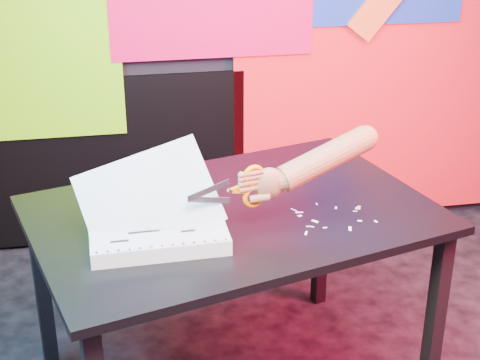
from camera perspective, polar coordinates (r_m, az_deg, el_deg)
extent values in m
cube|color=red|center=(3.78, 11.64, 8.53)|extent=(1.60, 0.02, 1.60)
cube|color=#74F10A|center=(3.46, -15.62, 10.95)|extent=(0.75, 0.02, 1.00)
cube|color=black|center=(3.66, -9.80, 1.47)|extent=(1.30, 0.02, 0.85)
cube|color=black|center=(2.81, -15.01, -8.67)|extent=(0.06, 0.06, 0.72)
cube|color=black|center=(2.67, 14.88, -10.63)|extent=(0.06, 0.06, 0.72)
cube|color=black|center=(3.17, 6.33, -3.83)|extent=(0.06, 0.06, 0.72)
cube|color=black|center=(2.46, -0.54, -2.71)|extent=(1.49, 1.18, 0.03)
cube|color=beige|center=(2.28, -6.43, -3.98)|extent=(0.42, 0.32, 0.05)
cube|color=white|center=(2.27, -6.46, -3.42)|extent=(0.42, 0.31, 0.00)
cube|color=white|center=(2.27, -6.46, -3.32)|extent=(0.42, 0.30, 0.13)
cube|color=white|center=(2.27, -6.77, -2.63)|extent=(0.44, 0.29, 0.22)
cube|color=white|center=(2.26, -7.11, -1.42)|extent=(0.47, 0.25, 0.31)
cylinder|color=black|center=(2.14, -11.09, -5.55)|extent=(0.01, 0.01, 0.00)
cylinder|color=black|center=(2.14, -10.25, -5.48)|extent=(0.01, 0.01, 0.00)
cylinder|color=black|center=(2.14, -9.41, -5.41)|extent=(0.01, 0.01, 0.00)
cylinder|color=black|center=(2.14, -8.57, -5.34)|extent=(0.01, 0.01, 0.00)
cylinder|color=black|center=(2.15, -7.74, -5.26)|extent=(0.01, 0.01, 0.00)
cylinder|color=black|center=(2.15, -6.90, -5.19)|extent=(0.01, 0.01, 0.00)
cylinder|color=black|center=(2.15, -6.07, -5.11)|extent=(0.01, 0.01, 0.00)
cylinder|color=black|center=(2.15, -5.24, -5.03)|extent=(0.01, 0.01, 0.00)
cylinder|color=black|center=(2.15, -4.41, -4.95)|extent=(0.01, 0.01, 0.00)
cylinder|color=black|center=(2.16, -3.58, -4.87)|extent=(0.01, 0.01, 0.00)
cylinder|color=black|center=(2.16, -2.76, -4.79)|extent=(0.01, 0.01, 0.00)
cylinder|color=black|center=(2.17, -1.94, -4.71)|extent=(0.01, 0.01, 0.00)
cylinder|color=black|center=(2.17, -1.12, -4.63)|extent=(0.01, 0.01, 0.00)
cylinder|color=black|center=(2.39, -11.29, -2.26)|extent=(0.01, 0.01, 0.00)
cylinder|color=black|center=(2.39, -10.54, -2.19)|extent=(0.01, 0.01, 0.00)
cylinder|color=black|center=(2.39, -9.79, -2.13)|extent=(0.01, 0.01, 0.00)
cylinder|color=black|center=(2.39, -9.05, -2.06)|extent=(0.01, 0.01, 0.00)
cylinder|color=black|center=(2.39, -8.30, -2.00)|extent=(0.01, 0.01, 0.00)
cylinder|color=black|center=(2.39, -7.55, -1.93)|extent=(0.01, 0.01, 0.00)
cylinder|color=black|center=(2.40, -6.81, -1.87)|extent=(0.01, 0.01, 0.00)
cylinder|color=black|center=(2.40, -6.06, -1.80)|extent=(0.01, 0.01, 0.00)
cylinder|color=black|center=(2.40, -5.32, -1.74)|extent=(0.01, 0.01, 0.00)
cylinder|color=black|center=(2.40, -4.58, -1.67)|extent=(0.01, 0.01, 0.00)
cylinder|color=black|center=(2.41, -3.84, -1.61)|extent=(0.01, 0.01, 0.00)
cylinder|color=black|center=(2.41, -3.10, -1.54)|extent=(0.01, 0.01, 0.00)
cylinder|color=black|center=(2.42, -2.37, -1.47)|extent=(0.01, 0.01, 0.00)
cube|color=black|center=(2.31, -9.00, -2.99)|extent=(0.08, 0.01, 0.00)
cube|color=black|center=(2.30, -6.01, -2.97)|extent=(0.05, 0.01, 0.00)
cube|color=black|center=(2.23, -7.45, -4.00)|extent=(0.10, 0.01, 0.00)
cube|color=black|center=(2.22, -4.05, -3.96)|extent=(0.04, 0.01, 0.00)
cube|color=black|center=(2.19, -9.33, -4.71)|extent=(0.05, 0.01, 0.00)
cube|color=black|center=(2.35, -5.37, -2.31)|extent=(0.07, 0.01, 0.00)
cube|color=silver|center=(2.22, -2.43, -0.80)|extent=(0.14, 0.04, 0.05)
cube|color=silver|center=(2.23, -2.42, -1.55)|extent=(0.14, 0.04, 0.05)
cylinder|color=silver|center=(2.25, -0.81, -0.86)|extent=(0.02, 0.02, 0.01)
cube|color=orange|center=(2.26, -0.22, -0.91)|extent=(0.05, 0.02, 0.02)
cube|color=orange|center=(2.25, -0.23, -0.59)|extent=(0.05, 0.02, 0.02)
torus|color=orange|center=(2.26, 1.07, 0.31)|extent=(0.08, 0.03, 0.07)
torus|color=orange|center=(2.29, 1.06, -1.30)|extent=(0.08, 0.03, 0.07)
ellipsoid|color=brown|center=(2.30, 2.25, -0.27)|extent=(0.10, 0.06, 0.11)
cylinder|color=brown|center=(2.28, 1.06, -0.60)|extent=(0.08, 0.04, 0.02)
cylinder|color=brown|center=(2.27, 1.07, -0.16)|extent=(0.08, 0.04, 0.02)
cylinder|color=brown|center=(2.27, 1.07, 0.22)|extent=(0.07, 0.04, 0.02)
cylinder|color=brown|center=(2.26, 1.07, 0.56)|extent=(0.06, 0.03, 0.02)
cylinder|color=brown|center=(2.29, 1.55, -1.41)|extent=(0.07, 0.03, 0.03)
cylinder|color=brown|center=(2.32, 3.37, 0.04)|extent=(0.08, 0.08, 0.07)
cylinder|color=brown|center=(2.37, 6.63, 1.69)|extent=(0.34, 0.16, 0.18)
sphere|color=brown|center=(2.43, 9.75, 3.26)|extent=(0.08, 0.08, 0.08)
cube|color=silver|center=(2.50, 9.12, -2.12)|extent=(0.03, 0.02, 0.00)
cube|color=silver|center=(2.42, 10.49, -3.17)|extent=(0.01, 0.02, 0.00)
cube|color=silver|center=(2.49, 7.46, -2.15)|extent=(0.01, 0.02, 0.00)
cube|color=silver|center=(2.46, 4.20, -2.32)|extent=(0.02, 0.02, 0.00)
cube|color=silver|center=(2.51, 5.97, -1.86)|extent=(0.00, 0.01, 0.00)
cube|color=silver|center=(2.36, 6.61, -3.69)|extent=(0.01, 0.01, 0.00)
cube|color=silver|center=(2.50, 9.21, -2.17)|extent=(0.01, 0.02, 0.00)
cube|color=silver|center=(2.32, 5.15, -4.12)|extent=(0.02, 0.02, 0.00)
cube|color=silver|center=(2.44, 4.62, -2.52)|extent=(0.03, 0.01, 0.00)
cube|color=silver|center=(2.42, 4.67, -2.78)|extent=(0.02, 0.01, 0.00)
cube|color=silver|center=(2.36, 5.47, -3.61)|extent=(0.03, 0.01, 0.00)
cube|color=silver|center=(2.39, 5.84, -3.20)|extent=(0.02, 0.02, 0.00)
cube|color=silver|center=(2.47, 8.92, -2.40)|extent=(0.01, 0.01, 0.00)
cube|color=silver|center=(2.41, 9.26, -3.15)|extent=(0.02, 0.01, 0.00)
cube|color=silver|center=(2.36, 8.53, -3.75)|extent=(0.02, 0.03, 0.00)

